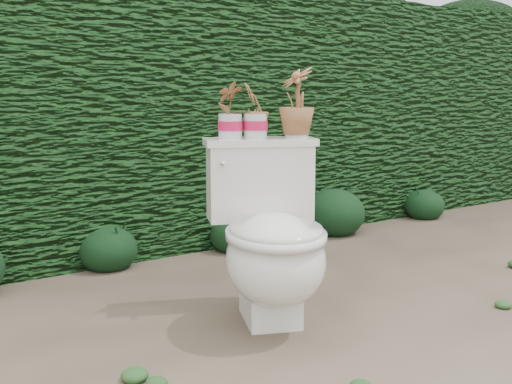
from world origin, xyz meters
TOP-DOWN VIEW (x-y plane):
  - ground at (0.00, 0.00)m, footprint 60.00×60.00m
  - hedge at (0.00, 1.60)m, footprint 8.00×1.00m
  - house_wall at (0.60, 6.00)m, footprint 8.00×3.50m
  - toilet at (0.16, -0.10)m, footprint 0.69×0.80m
  - potted_plant_left at (0.14, 0.18)m, footprint 0.13×0.09m
  - potted_plant_center at (0.24, 0.13)m, footprint 0.15×0.14m
  - potted_plant_right at (0.41, 0.06)m, footprint 0.19×0.19m
  - liriope_clump_3 at (-0.09, 1.10)m, footprint 0.33×0.33m
  - liriope_clump_4 at (0.70, 1.02)m, footprint 0.31×0.31m
  - liriope_clump_5 at (1.51, 1.01)m, footprint 0.42×0.42m
  - liriope_clump_6 at (2.44, 1.02)m, footprint 0.31×0.31m

SIDE VIEW (x-z plane):
  - ground at x=0.00m, z-range 0.00..0.00m
  - liriope_clump_6 at x=2.44m, z-range 0.00..0.25m
  - liriope_clump_4 at x=0.70m, z-range 0.00..0.25m
  - liriope_clump_3 at x=-0.09m, z-range 0.00..0.26m
  - liriope_clump_5 at x=1.51m, z-range 0.00..0.34m
  - toilet at x=0.16m, z-range -0.03..0.74m
  - hedge at x=0.00m, z-range 0.00..1.60m
  - potted_plant_center at x=0.24m, z-range 0.78..1.01m
  - potted_plant_left at x=0.14m, z-range 0.78..1.01m
  - potted_plant_right at x=0.41m, z-range 0.78..1.08m
  - house_wall at x=0.60m, z-range 0.00..4.00m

